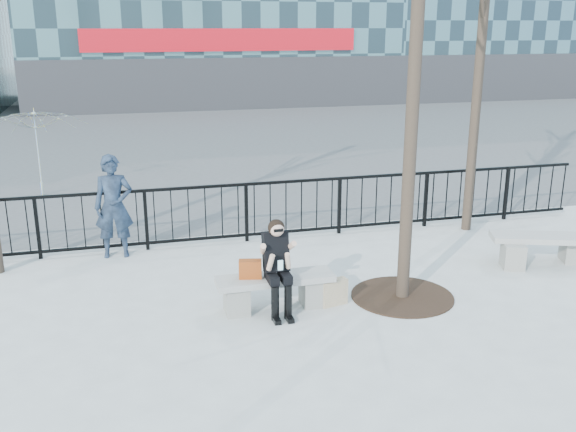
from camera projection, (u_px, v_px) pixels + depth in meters
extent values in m
plane|color=#A2A29D|center=(275.00, 308.00, 9.06)|extent=(120.00, 120.00, 0.00)
cube|color=#474747|center=(175.00, 137.00, 22.94)|extent=(60.00, 23.00, 0.01)
cube|color=black|center=(235.00, 185.00, 11.53)|extent=(14.00, 0.05, 0.05)
cube|color=black|center=(236.00, 236.00, 11.80)|extent=(14.00, 0.05, 0.05)
cube|color=#2D2D30|center=(224.00, 84.00, 29.79)|extent=(18.00, 0.08, 2.40)
cube|color=#B50C16|center=(223.00, 40.00, 29.16)|extent=(12.60, 0.12, 1.00)
cube|color=#2D2D30|center=(541.00, 77.00, 34.00)|extent=(16.00, 0.08, 2.40)
cylinder|color=black|center=(417.00, 32.00, 8.36)|extent=(0.18, 0.18, 7.50)
cylinder|color=black|center=(481.00, 45.00, 11.58)|extent=(0.18, 0.18, 7.00)
cylinder|color=black|center=(402.00, 296.00, 9.43)|extent=(1.50, 1.50, 0.02)
cube|color=slate|center=(237.00, 299.00, 8.86)|extent=(0.32, 0.38, 0.40)
cube|color=slate|center=(313.00, 291.00, 9.14)|extent=(0.32, 0.38, 0.40)
cube|color=gray|center=(275.00, 279.00, 8.93)|extent=(1.65, 0.46, 0.09)
cube|color=slate|center=(513.00, 256.00, 10.52)|extent=(0.33, 0.40, 0.42)
cube|color=slate|center=(573.00, 249.00, 10.81)|extent=(0.33, 0.40, 0.42)
cube|color=gray|center=(545.00, 238.00, 10.59)|extent=(1.73, 0.48, 0.09)
cube|color=#953B12|center=(250.00, 269.00, 8.81)|extent=(0.34, 0.21, 0.26)
cube|color=beige|center=(334.00, 292.00, 9.12)|extent=(0.42, 0.24, 0.38)
imported|color=black|center=(114.00, 206.00, 10.87)|extent=(0.67, 0.46, 1.78)
imported|color=yellow|center=(39.00, 153.00, 14.71)|extent=(2.94, 2.96, 2.05)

